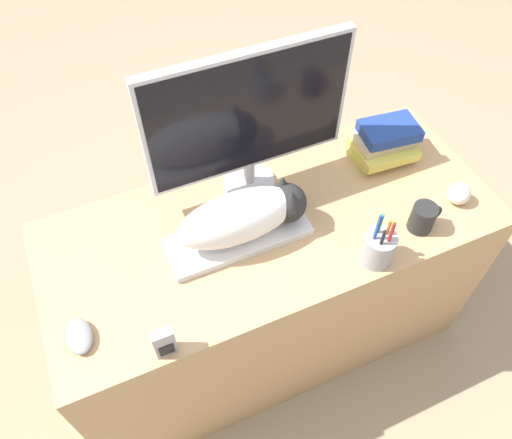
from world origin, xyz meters
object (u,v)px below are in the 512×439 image
(keyboard, at_px, (239,237))
(coffee_mug, at_px, (423,217))
(monitor, at_px, (248,118))
(phone, at_px, (164,342))
(book_stack, at_px, (385,142))
(computer_mouse, at_px, (79,336))
(cat, at_px, (247,215))
(baseball, at_px, (459,193))
(pen_cup, at_px, (378,248))

(keyboard, distance_m, coffee_mug, 0.55)
(monitor, height_order, coffee_mug, monitor)
(phone, xyz_separation_m, book_stack, (0.89, 0.38, 0.01))
(book_stack, bearing_deg, computer_mouse, -166.47)
(book_stack, bearing_deg, cat, -166.83)
(cat, relative_size, baseball, 5.52)
(computer_mouse, bearing_deg, phone, -32.05)
(book_stack, bearing_deg, pen_cup, -125.06)
(cat, distance_m, computer_mouse, 0.55)
(computer_mouse, relative_size, pen_cup, 0.53)
(keyboard, xyz_separation_m, baseball, (0.69, -0.14, 0.02))
(computer_mouse, bearing_deg, coffee_mug, -2.76)
(pen_cup, xyz_separation_m, book_stack, (0.25, 0.35, 0.01))
(coffee_mug, height_order, book_stack, book_stack)
(cat, xyz_separation_m, book_stack, (0.55, 0.13, -0.04))
(monitor, distance_m, baseball, 0.70)
(computer_mouse, height_order, baseball, baseball)
(cat, relative_size, monitor, 0.64)
(keyboard, distance_m, book_stack, 0.60)
(baseball, bearing_deg, keyboard, 168.63)
(pen_cup, bearing_deg, phone, -177.43)
(cat, relative_size, pen_cup, 1.97)
(baseball, height_order, phone, phone)
(pen_cup, distance_m, book_stack, 0.43)
(baseball, relative_size, phone, 0.71)
(monitor, xyz_separation_m, phone, (-0.42, -0.44, -0.23))
(cat, bearing_deg, pen_cup, -36.11)
(coffee_mug, bearing_deg, monitor, 137.87)
(keyboard, bearing_deg, monitor, 58.87)
(cat, height_order, phone, cat)
(pen_cup, height_order, phone, pen_cup)
(monitor, bearing_deg, baseball, -29.80)
(coffee_mug, bearing_deg, keyboard, 161.08)
(cat, bearing_deg, monitor, 65.63)
(keyboard, distance_m, baseball, 0.70)
(keyboard, distance_m, computer_mouse, 0.51)
(phone, distance_m, book_stack, 0.96)
(monitor, height_order, baseball, monitor)
(cat, height_order, monitor, monitor)
(monitor, relative_size, baseball, 8.60)
(phone, height_order, book_stack, book_stack)
(cat, distance_m, monitor, 0.27)
(keyboard, height_order, book_stack, book_stack)
(coffee_mug, bearing_deg, book_stack, 78.98)
(keyboard, xyz_separation_m, phone, (-0.30, -0.25, 0.04))
(computer_mouse, bearing_deg, baseball, -0.40)
(baseball, bearing_deg, coffee_mug, -166.12)
(cat, bearing_deg, phone, -142.68)
(baseball, distance_m, phone, 1.00)
(computer_mouse, height_order, phone, phone)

